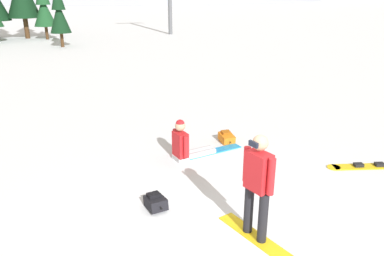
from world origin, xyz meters
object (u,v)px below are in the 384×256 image
object	(u,v)px
snowboarder_foreground	(257,185)
snowboarder_midground	(187,145)
loose_snowboard_near_right	(369,166)
backpack_black	(155,202)
backpack_orange	(227,137)
pine_tree_leaning	(43,6)
pine_tree_short	(59,11)

from	to	relation	value
snowboarder_foreground	snowboarder_midground	xyz separation A→B (m)	(0.08, 3.27, -0.59)
snowboarder_foreground	snowboarder_midground	bearing A→B (deg)	88.52
loose_snowboard_near_right	backpack_black	bearing A→B (deg)	178.78
snowboarder_foreground	backpack_orange	size ratio (longest dim) A/B	3.30
snowboarder_midground	backpack_black	distance (m)	2.30
pine_tree_leaning	pine_tree_short	size ratio (longest dim) A/B	1.08
backpack_orange	pine_tree_leaning	xyz separation A→B (m)	(-3.63, 25.60, 2.47)
snowboarder_midground	pine_tree_short	distance (m)	21.15
snowboarder_midground	loose_snowboard_near_right	world-z (taller)	snowboarder_midground
snowboarder_foreground	pine_tree_short	bearing A→B (deg)	93.20
snowboarder_foreground	backpack_orange	distance (m)	4.16
snowboarder_foreground	loose_snowboard_near_right	xyz separation A→B (m)	(3.74, 1.30, -0.92)
snowboarder_midground	loose_snowboard_near_right	bearing A→B (deg)	-28.31
backpack_black	pine_tree_leaning	bearing A→B (deg)	92.00
snowboarder_midground	pine_tree_short	world-z (taller)	pine_tree_short
loose_snowboard_near_right	pine_tree_leaning	bearing A→B (deg)	101.96
backpack_black	pine_tree_leaning	world-z (taller)	pine_tree_leaning
snowboarder_midground	backpack_orange	world-z (taller)	snowboarder_midground
loose_snowboard_near_right	backpack_orange	bearing A→B (deg)	132.61
snowboarder_foreground	pine_tree_short	distance (m)	24.35
snowboarder_midground	pine_tree_short	bearing A→B (deg)	93.93
loose_snowboard_near_right	pine_tree_short	distance (m)	23.65
backpack_orange	pine_tree_short	xyz separation A→B (m)	(-2.77, 20.44, 2.29)
backpack_black	pine_tree_short	distance (m)	22.98
snowboarder_foreground	loose_snowboard_near_right	distance (m)	4.06
backpack_orange	pine_tree_leaning	size ratio (longest dim) A/B	0.11
pine_tree_short	backpack_black	bearing A→B (deg)	-89.71
snowboarder_midground	backpack_orange	xyz separation A→B (m)	(1.33, 0.56, -0.21)
loose_snowboard_near_right	pine_tree_short	bearing A→B (deg)	102.51
pine_tree_leaning	backpack_black	bearing A→B (deg)	-88.00
loose_snowboard_near_right	backpack_black	size ratio (longest dim) A/B	3.51
pine_tree_short	backpack_orange	bearing A→B (deg)	-82.29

